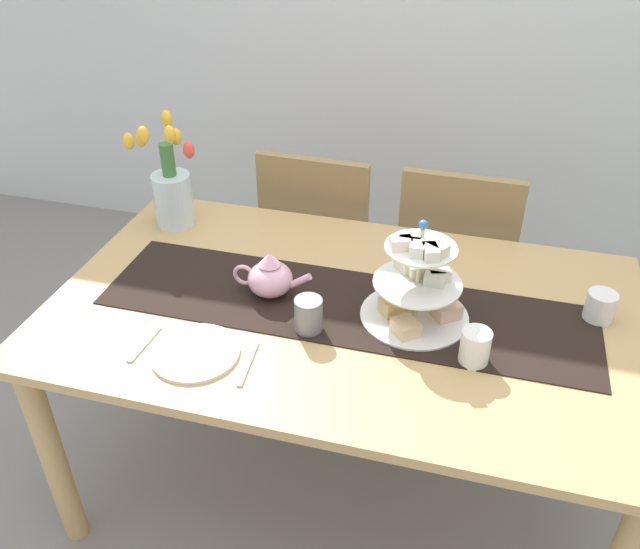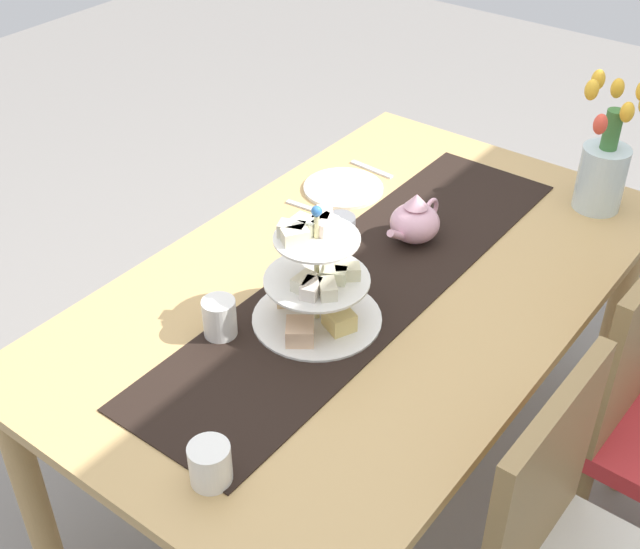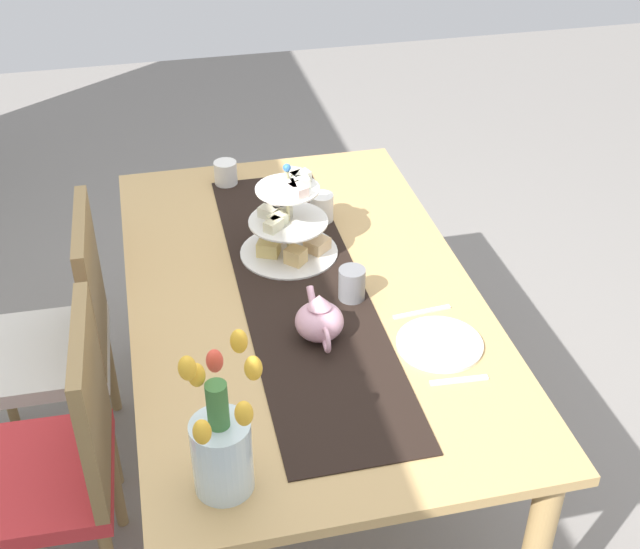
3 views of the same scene
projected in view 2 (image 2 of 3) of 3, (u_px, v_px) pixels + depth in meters
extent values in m
plane|color=gray|center=(358.00, 481.00, 2.49)|extent=(8.00, 8.00, 0.00)
cube|color=tan|center=(365.00, 285.00, 2.06)|extent=(1.67, 0.99, 0.03)
cylinder|color=tan|center=(386.00, 224.00, 2.98)|extent=(0.07, 0.07, 0.72)
cylinder|color=tan|center=(33.00, 498.00, 2.00)|extent=(0.07, 0.07, 0.72)
cylinder|color=tan|center=(617.00, 314.00, 2.57)|extent=(0.07, 0.07, 0.72)
cylinder|color=olive|center=(574.00, 520.00, 2.13)|extent=(0.04, 0.04, 0.41)
cylinder|color=olive|center=(630.00, 439.00, 2.36)|extent=(0.04, 0.04, 0.41)
cube|color=olive|center=(640.00, 340.00, 1.97)|extent=(0.42, 0.05, 0.45)
cube|color=olive|center=(542.00, 482.00, 1.62)|extent=(0.42, 0.04, 0.45)
cube|color=black|center=(365.00, 279.00, 2.05)|extent=(1.40, 0.36, 0.00)
cylinder|color=beige|center=(317.00, 270.00, 1.84)|extent=(0.01, 0.01, 0.28)
cylinder|color=white|center=(317.00, 318.00, 1.92)|extent=(0.30, 0.30, 0.01)
cylinder|color=white|center=(317.00, 280.00, 1.86)|extent=(0.24, 0.24, 0.01)
cylinder|color=white|center=(317.00, 238.00, 1.79)|extent=(0.19, 0.19, 0.01)
cube|color=beige|center=(300.00, 332.00, 1.85)|extent=(0.09, 0.09, 0.04)
cube|color=#E9CE79|center=(339.00, 320.00, 1.88)|extent=(0.08, 0.08, 0.05)
cube|color=#EFC77C|center=(331.00, 294.00, 1.95)|extent=(0.07, 0.07, 0.05)
cube|color=beige|center=(291.00, 294.00, 1.96)|extent=(0.09, 0.09, 0.04)
cube|color=beige|center=(305.00, 282.00, 1.82)|extent=(0.06, 0.04, 0.03)
cube|color=silver|center=(311.00, 289.00, 1.80)|extent=(0.06, 0.05, 0.03)
cube|color=beige|center=(328.00, 289.00, 1.80)|extent=(0.06, 0.07, 0.03)
cube|color=#EAEAC1|center=(334.00, 275.00, 1.84)|extent=(0.06, 0.07, 0.03)
cube|color=beige|center=(347.00, 272.00, 1.85)|extent=(0.06, 0.07, 0.03)
cube|color=#F4D8C7|center=(324.00, 225.00, 1.80)|extent=(0.06, 0.04, 0.03)
cube|color=#F4D6C7|center=(322.00, 218.00, 1.83)|extent=(0.07, 0.06, 0.03)
cube|color=silver|center=(306.00, 224.00, 1.80)|extent=(0.04, 0.06, 0.03)
cube|color=beige|center=(292.00, 230.00, 1.79)|extent=(0.05, 0.07, 0.03)
cube|color=beige|center=(295.00, 236.00, 1.77)|extent=(0.07, 0.06, 0.03)
sphere|color=#3370B7|center=(317.00, 211.00, 1.75)|extent=(0.02, 0.02, 0.02)
ellipsoid|color=#E5A8BC|center=(415.00, 223.00, 2.17)|extent=(0.13, 0.13, 0.10)
cone|color=#E5A8BC|center=(417.00, 200.00, 2.13)|extent=(0.06, 0.06, 0.04)
cylinder|color=#E5A8BC|center=(396.00, 235.00, 2.10)|extent=(0.07, 0.02, 0.06)
torus|color=#E5A8BC|center=(431.00, 210.00, 2.22)|extent=(0.07, 0.01, 0.07)
cylinder|color=silver|center=(601.00, 178.00, 2.28)|extent=(0.13, 0.13, 0.18)
cylinder|color=#3D7538|center=(612.00, 131.00, 2.20)|extent=(0.05, 0.05, 0.12)
ellipsoid|color=#EF4C38|center=(600.00, 124.00, 2.12)|extent=(0.04, 0.04, 0.06)
ellipsoid|color=yellow|center=(627.00, 112.00, 2.12)|extent=(0.04, 0.04, 0.06)
ellipsoid|color=yellow|center=(617.00, 88.00, 2.24)|extent=(0.04, 0.04, 0.06)
ellipsoid|color=yellow|center=(598.00, 80.00, 2.19)|extent=(0.04, 0.04, 0.06)
ellipsoid|color=yellow|center=(592.00, 90.00, 2.12)|extent=(0.04, 0.04, 0.06)
cylinder|color=white|center=(210.00, 464.00, 1.52)|extent=(0.08, 0.08, 0.08)
cylinder|color=white|center=(343.00, 188.00, 2.41)|extent=(0.23, 0.23, 0.01)
cube|color=silver|center=(372.00, 169.00, 2.50)|extent=(0.03, 0.15, 0.01)
cube|color=silver|center=(313.00, 210.00, 2.32)|extent=(0.03, 0.17, 0.01)
cylinder|color=slate|center=(340.00, 233.00, 2.13)|extent=(0.08, 0.08, 0.09)
cylinder|color=white|center=(220.00, 318.00, 1.86)|extent=(0.08, 0.08, 0.09)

